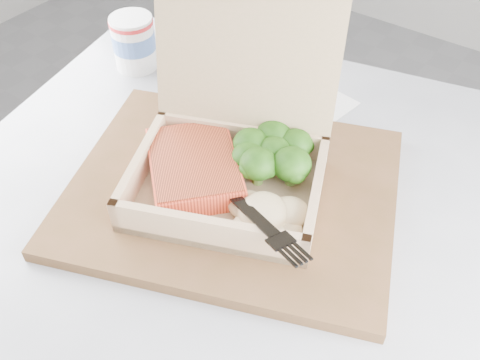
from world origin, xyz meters
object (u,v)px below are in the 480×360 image
Objects in this scene: takeout_container at (233,144)px; paper_cup at (134,41)px; cafe_table at (234,295)px; serving_tray at (232,190)px.

paper_cup is at bearing 133.80° from takeout_container.
paper_cup is at bearing 152.61° from cafe_table.
takeout_container reaches higher than cafe_table.
cafe_table is 3.18× the size of takeout_container.
cafe_table is 2.30× the size of serving_tray.
takeout_container is at bearing 125.88° from cafe_table.
serving_tray is at bearing -25.51° from paper_cup.
takeout_container is at bearing 122.09° from serving_tray.
serving_tray is 0.33m from paper_cup.
takeout_container reaches higher than paper_cup.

